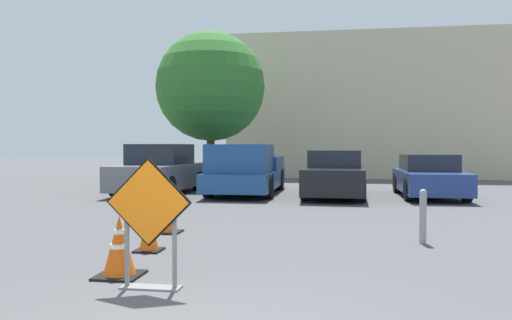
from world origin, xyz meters
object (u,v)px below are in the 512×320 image
object	(u,v)px
traffic_cone_third	(168,216)
parked_car_nearest	(160,171)
parked_car_third	(429,177)
traffic_cone_second	(149,229)
parked_car_second	(335,175)
pickup_truck	(245,172)
bollard_nearest	(423,215)
road_closed_sign	(149,216)
traffic_cone_nearest	(119,247)

from	to	relation	value
traffic_cone_third	parked_car_nearest	xyz separation A→B (m)	(-2.70, 7.08, 0.44)
traffic_cone_third	parked_car_third	xyz separation A→B (m)	(5.79, 7.28, 0.32)
traffic_cone_second	parked_car_third	world-z (taller)	parked_car_third
parked_car_second	parked_car_third	world-z (taller)	parked_car_second
pickup_truck	parked_car_third	world-z (taller)	pickup_truck
traffic_cone_third	bollard_nearest	bearing A→B (deg)	-4.04
traffic_cone_third	pickup_truck	xyz separation A→B (m)	(0.13, 7.17, 0.43)
traffic_cone_third	traffic_cone_second	bearing A→B (deg)	-81.49
pickup_truck	parked_car_second	xyz separation A→B (m)	(2.83, -0.27, -0.05)
parked_car_third	bollard_nearest	size ratio (longest dim) A/B	4.80
parked_car_second	road_closed_sign	bearing A→B (deg)	81.07
bollard_nearest	parked_car_second	bearing A→B (deg)	100.71
traffic_cone_second	bollard_nearest	bearing A→B (deg)	16.81
bollard_nearest	traffic_cone_second	bearing A→B (deg)	-163.19
traffic_cone_nearest	traffic_cone_third	bearing A→B (deg)	97.86
traffic_cone_second	pickup_truck	xyz separation A→B (m)	(-0.10, 8.72, 0.40)
parked_car_nearest	pickup_truck	size ratio (longest dim) A/B	0.84
traffic_cone_nearest	bollard_nearest	bearing A→B (deg)	34.17
traffic_cone_third	bollard_nearest	size ratio (longest dim) A/B	0.70
traffic_cone_nearest	parked_car_third	world-z (taller)	parked_car_third
parked_car_second	parked_car_third	bearing A→B (deg)	-170.42
parked_car_nearest	bollard_nearest	world-z (taller)	parked_car_nearest
traffic_cone_second	traffic_cone_third	world-z (taller)	traffic_cone_second
parked_car_second	parked_car_third	size ratio (longest dim) A/B	1.05
road_closed_sign	parked_car_third	distance (m)	11.74
road_closed_sign	traffic_cone_third	xyz separation A→B (m)	(-0.95, 3.42, -0.50)
parked_car_nearest	pickup_truck	world-z (taller)	parked_car_nearest
road_closed_sign	parked_car_nearest	world-z (taller)	parked_car_nearest
parked_car_nearest	bollard_nearest	xyz separation A→B (m)	(7.03, -7.38, -0.28)
traffic_cone_second	parked_car_nearest	world-z (taller)	parked_car_nearest
traffic_cone_third	bollard_nearest	world-z (taller)	bollard_nearest
parked_car_nearest	parked_car_third	world-z (taller)	parked_car_nearest
bollard_nearest	parked_car_nearest	bearing A→B (deg)	133.59
traffic_cone_nearest	parked_car_second	world-z (taller)	parked_car_second
traffic_cone_third	parked_car_nearest	bearing A→B (deg)	110.87
parked_car_nearest	parked_car_third	distance (m)	8.49
traffic_cone_second	traffic_cone_third	bearing A→B (deg)	98.51
parked_car_third	parked_car_second	bearing A→B (deg)	7.64
road_closed_sign	traffic_cone_third	size ratio (longest dim) A/B	2.35
traffic_cone_second	pickup_truck	distance (m)	8.73
bollard_nearest	road_closed_sign	bearing A→B (deg)	-137.28
road_closed_sign	traffic_cone_nearest	distance (m)	0.84
parked_car_nearest	parked_car_second	distance (m)	5.66
traffic_cone_third	parked_car_nearest	size ratio (longest dim) A/B	0.14
traffic_cone_second	parked_car_third	bearing A→B (deg)	57.75
traffic_cone_second	parked_car_third	distance (m)	10.43
parked_car_nearest	parked_car_second	world-z (taller)	parked_car_nearest
road_closed_sign	bollard_nearest	world-z (taller)	road_closed_sign
traffic_cone_nearest	parked_car_third	xyz separation A→B (m)	(5.39, 10.24, 0.26)
parked_car_nearest	parked_car_second	bearing A→B (deg)	-178.80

